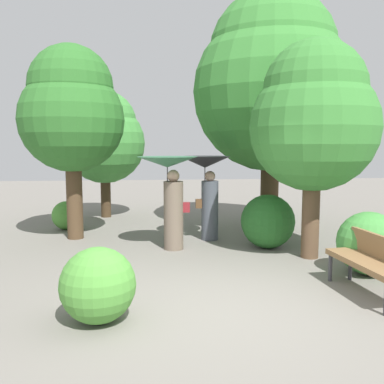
{
  "coord_description": "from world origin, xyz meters",
  "views": [
    {
      "loc": [
        -0.87,
        -5.07,
        2.1
      ],
      "look_at": [
        0.0,
        3.66,
        1.1
      ],
      "focal_mm": 38.84,
      "sensor_mm": 36.0,
      "label": 1
    }
  ],
  "objects_px": {
    "person_right": "(207,180)",
    "tree_mid_left": "(72,110)",
    "tree_near_right": "(272,80)",
    "tree_mid_right": "(314,116)",
    "tree_near_left": "(104,137)",
    "person_left": "(170,184)",
    "park_bench": "(373,260)"
  },
  "relations": [
    {
      "from": "person_right",
      "to": "tree_mid_right",
      "type": "bearing_deg",
      "value": -133.47
    },
    {
      "from": "person_left",
      "to": "tree_near_right",
      "type": "xyz_separation_m",
      "value": [
        2.59,
        1.89,
        2.34
      ]
    },
    {
      "from": "person_left",
      "to": "tree_mid_left",
      "type": "xyz_separation_m",
      "value": [
        -2.08,
        1.19,
        1.53
      ]
    },
    {
      "from": "tree_mid_right",
      "to": "tree_near_left",
      "type": "bearing_deg",
      "value": 131.18
    },
    {
      "from": "tree_near_left",
      "to": "tree_mid_left",
      "type": "xyz_separation_m",
      "value": [
        -0.39,
        -2.79,
        0.52
      ]
    },
    {
      "from": "person_left",
      "to": "tree_near_left",
      "type": "xyz_separation_m",
      "value": [
        -1.69,
        3.97,
        1.01
      ]
    },
    {
      "from": "park_bench",
      "to": "tree_near_left",
      "type": "relative_size",
      "value": 0.42
    },
    {
      "from": "tree_near_right",
      "to": "tree_mid_left",
      "type": "relative_size",
      "value": 1.36
    },
    {
      "from": "tree_near_left",
      "to": "tree_mid_left",
      "type": "relative_size",
      "value": 0.86
    },
    {
      "from": "tree_near_left",
      "to": "tree_near_right",
      "type": "bearing_deg",
      "value": -26.02
    },
    {
      "from": "person_left",
      "to": "tree_near_right",
      "type": "distance_m",
      "value": 3.96
    },
    {
      "from": "tree_near_right",
      "to": "person_left",
      "type": "bearing_deg",
      "value": -143.88
    },
    {
      "from": "park_bench",
      "to": "tree_mid_left",
      "type": "distance_m",
      "value": 6.69
    },
    {
      "from": "person_left",
      "to": "person_right",
      "type": "bearing_deg",
      "value": -47.13
    },
    {
      "from": "tree_mid_left",
      "to": "person_left",
      "type": "bearing_deg",
      "value": -29.72
    },
    {
      "from": "tree_near_left",
      "to": "tree_near_right",
      "type": "xyz_separation_m",
      "value": [
        4.28,
        -2.09,
        1.33
      ]
    },
    {
      "from": "park_bench",
      "to": "tree_mid_left",
      "type": "relative_size",
      "value": 0.36
    },
    {
      "from": "person_left",
      "to": "park_bench",
      "type": "height_order",
      "value": "person_left"
    },
    {
      "from": "tree_mid_right",
      "to": "person_left",
      "type": "bearing_deg",
      "value": 160.86
    },
    {
      "from": "tree_near_left",
      "to": "tree_near_right",
      "type": "relative_size",
      "value": 0.63
    },
    {
      "from": "tree_near_left",
      "to": "tree_mid_left",
      "type": "height_order",
      "value": "tree_mid_left"
    },
    {
      "from": "park_bench",
      "to": "tree_near_right",
      "type": "relative_size",
      "value": 0.26
    },
    {
      "from": "tree_near_left",
      "to": "tree_mid_right",
      "type": "height_order",
      "value": "tree_mid_right"
    },
    {
      "from": "tree_near_right",
      "to": "tree_mid_right",
      "type": "distance_m",
      "value": 2.97
    },
    {
      "from": "person_left",
      "to": "tree_mid_right",
      "type": "height_order",
      "value": "tree_mid_right"
    },
    {
      "from": "tree_near_left",
      "to": "person_left",
      "type": "bearing_deg",
      "value": -66.94
    },
    {
      "from": "person_right",
      "to": "tree_near_left",
      "type": "height_order",
      "value": "tree_near_left"
    },
    {
      "from": "person_right",
      "to": "tree_near_left",
      "type": "relative_size",
      "value": 0.51
    },
    {
      "from": "person_left",
      "to": "tree_mid_right",
      "type": "distance_m",
      "value": 3.0
    },
    {
      "from": "tree_mid_left",
      "to": "tree_near_left",
      "type": "bearing_deg",
      "value": 81.99
    },
    {
      "from": "person_right",
      "to": "tree_mid_left",
      "type": "distance_m",
      "value": 3.33
    },
    {
      "from": "person_left",
      "to": "tree_mid_right",
      "type": "bearing_deg",
      "value": -108.64
    }
  ]
}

